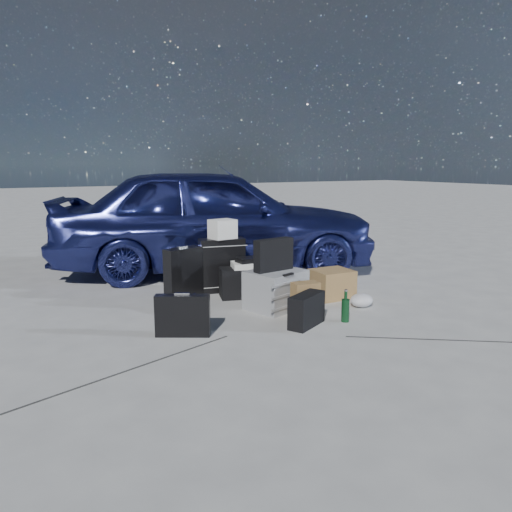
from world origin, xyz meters
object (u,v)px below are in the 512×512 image
Objects in this scene: pelican_case at (276,289)px; duffel_bag at (250,282)px; suitcase_left at (183,273)px; car at (215,219)px; suitcase_right at (222,265)px; green_bottle at (345,306)px; briefcase at (183,316)px; cardboard_box at (332,284)px.

duffel_bag is (-0.01, 0.54, -0.03)m from pelican_case.
duffel_bag is (0.67, -0.32, -0.12)m from suitcase_left.
suitcase_right is at bearing 179.52° from car.
suitcase_right reaches higher than green_bottle.
briefcase is 0.71× the size of duffel_bag.
suitcase_right reaches higher than pelican_case.
suitcase_right is at bearing -11.67° from suitcase_left.
pelican_case is 0.77m from cardboard_box.
suitcase_right is 2.10× the size of green_bottle.
duffel_bag is (0.17, -0.36, -0.15)m from suitcase_right.
car is 14.38× the size of green_bottle.
suitcase_right is 0.94× the size of duffel_bag.
briefcase reaches higher than cardboard_box.
suitcase_right reaches higher than briefcase.
briefcase is at bearing -124.93° from duffel_bag.
car is at bearing 80.77° from suitcase_right.
briefcase reaches higher than green_bottle.
suitcase_left reaches higher than briefcase.
car is 7.83× the size of pelican_case.
car is at bearing 106.06° from cardboard_box.
duffel_bag is (-0.23, -1.42, -0.57)m from car.
duffel_bag is 1.30m from green_bottle.
pelican_case reaches higher than green_bottle.
duffel_bag is 1.58× the size of cardboard_box.
cardboard_box is (0.78, -0.49, -0.01)m from duffel_bag.
briefcase is (-1.37, -2.30, -0.55)m from car.
suitcase_right is at bearing 132.91° from duffel_bag.
cardboard_box is (0.77, 0.05, -0.04)m from pelican_case.
pelican_case is 1.16× the size of briefcase.
duffel_bag reaches higher than green_bottle.
pelican_case is 1.20m from briefcase.
suitcase_right is (0.96, 1.24, 0.13)m from briefcase.
cardboard_box is at bearing -14.47° from duffel_bag.
suitcase_right is (-0.41, -1.06, -0.42)m from car.
car is 6.48× the size of duffel_bag.
suitcase_left is at bearing 161.14° from car.
duffel_bag is at bearing 148.06° from cardboard_box.
duffel_bag is at bearing -52.89° from suitcase_right.
suitcase_left is 0.85× the size of duffel_bag.
car is 1.21m from suitcase_right.
suitcase_right reaches higher than cardboard_box.
briefcase is at bearing -127.58° from suitcase_left.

